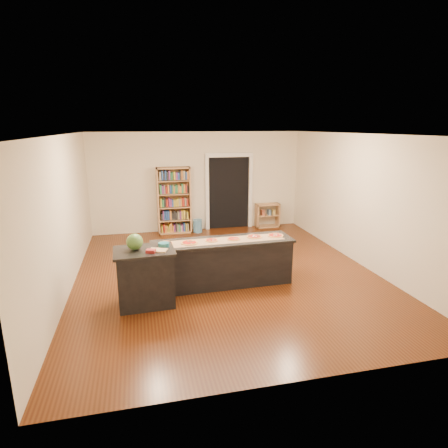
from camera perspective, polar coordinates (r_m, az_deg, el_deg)
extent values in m
cube|color=beige|center=(7.40, 0.35, 2.61)|extent=(6.00, 7.00, 2.80)
cube|color=#4E240D|center=(7.81, 0.33, -7.46)|extent=(6.00, 7.00, 0.01)
cube|color=white|center=(7.23, 0.37, 13.49)|extent=(6.00, 7.00, 0.01)
cube|color=black|center=(11.00, 0.71, 4.77)|extent=(1.20, 0.02, 2.10)
cube|color=silver|center=(10.82, -2.59, 4.59)|extent=(0.10, 0.08, 2.10)
cube|color=silver|center=(11.13, 4.04, 4.85)|extent=(0.10, 0.08, 2.10)
cube|color=silver|center=(10.82, 0.79, 10.48)|extent=(1.40, 0.08, 0.12)
cube|color=black|center=(7.16, -0.20, -6.04)|extent=(2.59, 0.65, 0.83)
cube|color=black|center=(7.01, -0.20, -2.68)|extent=(2.66, 0.72, 0.05)
cube|color=black|center=(6.49, -11.87, -8.14)|extent=(0.90, 0.64, 0.93)
cube|color=black|center=(6.32, -12.10, -4.06)|extent=(0.99, 0.72, 0.04)
cube|color=tan|center=(10.56, -7.61, 3.56)|extent=(0.93, 0.33, 1.86)
cube|color=tan|center=(11.29, 6.62, 1.33)|extent=(0.71, 0.30, 0.71)
cylinder|color=teal|center=(10.71, -4.05, -0.27)|extent=(0.25, 0.25, 0.37)
cube|color=#A87956|center=(6.99, -0.16, -2.53)|extent=(2.32, 0.48, 0.00)
sphere|color=#144214|center=(6.31, -13.47, -2.66)|extent=(0.27, 0.27, 0.27)
cube|color=tan|center=(6.22, -10.01, -3.95)|extent=(0.34, 0.28, 0.02)
cube|color=maroon|center=(6.15, -11.08, -4.07)|extent=(0.17, 0.15, 0.05)
cylinder|color=#195966|center=(6.40, -9.16, -3.14)|extent=(0.19, 0.19, 0.07)
cylinder|color=#D9A153|center=(6.87, -8.92, -2.94)|extent=(0.27, 0.27, 0.02)
cylinder|color=#A5190C|center=(6.86, -8.92, -2.87)|extent=(0.23, 0.23, 0.00)
cylinder|color=#D9A153|center=(6.85, -5.32, -2.86)|extent=(0.30, 0.30, 0.02)
cylinder|color=#A5190C|center=(6.85, -5.32, -2.79)|extent=(0.24, 0.24, 0.00)
cylinder|color=#D9A153|center=(6.97, -1.92, -2.50)|extent=(0.25, 0.25, 0.02)
cylinder|color=#A5190C|center=(6.97, -1.92, -2.43)|extent=(0.20, 0.20, 0.00)
cylinder|color=#D9A153|center=(7.05, 1.48, -2.28)|extent=(0.26, 0.26, 0.02)
cylinder|color=#A5190C|center=(7.05, 1.48, -2.21)|extent=(0.21, 0.21, 0.00)
cylinder|color=#D9A153|center=(7.22, 4.64, -1.93)|extent=(0.29, 0.29, 0.02)
cylinder|color=#A5190C|center=(7.21, 4.64, -1.87)|extent=(0.24, 0.24, 0.00)
cylinder|color=#D9A153|center=(7.34, 7.84, -1.74)|extent=(0.30, 0.30, 0.02)
cylinder|color=#A5190C|center=(7.34, 7.84, -1.67)|extent=(0.25, 0.25, 0.00)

